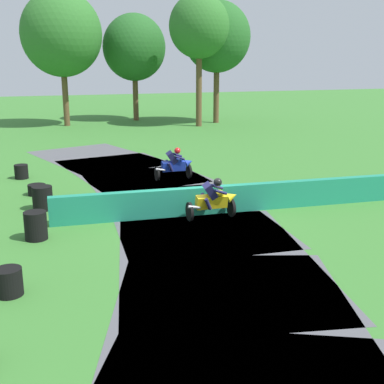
# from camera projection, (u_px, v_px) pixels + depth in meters

# --- Properties ---
(ground_plane) EXTENTS (120.00, 120.00, 0.00)m
(ground_plane) POSITION_uv_depth(u_px,v_px,m) (190.00, 215.00, 16.17)
(ground_plane) COLOR #38752D
(track_asphalt) EXTENTS (9.19, 30.28, 0.01)m
(track_asphalt) POSITION_uv_depth(u_px,v_px,m) (160.00, 217.00, 15.92)
(track_asphalt) COLOR #515156
(track_asphalt) RESTS_ON ground
(safety_barrier) EXTENTS (18.64, 1.45, 0.90)m
(safety_barrier) POSITION_uv_depth(u_px,v_px,m) (327.00, 191.00, 17.28)
(safety_barrier) COLOR #1E8466
(safety_barrier) RESTS_ON ground
(motorcycle_lead_yellow) EXTENTS (1.68, 0.78, 1.43)m
(motorcycle_lead_yellow) POSITION_uv_depth(u_px,v_px,m) (214.00, 199.00, 15.56)
(motorcycle_lead_yellow) COLOR black
(motorcycle_lead_yellow) RESTS_ON ground
(motorcycle_chase_blue) EXTENTS (1.68, 0.72, 1.43)m
(motorcycle_chase_blue) POSITION_uv_depth(u_px,v_px,m) (175.00, 164.00, 20.77)
(motorcycle_chase_blue) COLOR black
(motorcycle_chase_blue) RESTS_ON ground
(tire_stack_mid_a) EXTENTS (0.58, 0.58, 0.60)m
(tire_stack_mid_a) POSITION_uv_depth(u_px,v_px,m) (9.00, 282.00, 10.56)
(tire_stack_mid_a) COLOR black
(tire_stack_mid_a) RESTS_ON ground
(tire_stack_mid_b) EXTENTS (0.62, 0.62, 0.80)m
(tire_stack_mid_b) POSITION_uv_depth(u_px,v_px,m) (36.00, 226.00, 13.85)
(tire_stack_mid_b) COLOR black
(tire_stack_mid_b) RESTS_ON ground
(tire_stack_far) EXTENTS (0.67, 0.67, 0.80)m
(tire_stack_far) POSITION_uv_depth(u_px,v_px,m) (43.00, 198.00, 16.63)
(tire_stack_far) COLOR black
(tire_stack_far) RESTS_ON ground
(tire_stack_extra_a) EXTENTS (0.65, 0.65, 0.40)m
(tire_stack_extra_a) POSITION_uv_depth(u_px,v_px,m) (37.00, 190.00, 18.51)
(tire_stack_extra_a) COLOR black
(tire_stack_extra_a) RESTS_ON ground
(tire_stack_extra_b) EXTENTS (0.56, 0.56, 0.60)m
(tire_stack_extra_b) POSITION_uv_depth(u_px,v_px,m) (21.00, 172.00, 21.03)
(tire_stack_extra_b) COLOR black
(tire_stack_extra_b) RESTS_ON ground
(tree_far_left) EXTENTS (5.91, 5.91, 9.85)m
(tree_far_left) POSITION_uv_depth(u_px,v_px,m) (61.00, 34.00, 36.51)
(tree_far_left) COLOR brown
(tree_far_left) RESTS_ON ground
(tree_far_right) EXTENTS (5.18, 5.18, 9.35)m
(tree_far_right) POSITION_uv_depth(u_px,v_px,m) (217.00, 37.00, 38.44)
(tree_far_right) COLOR brown
(tree_far_right) RESTS_ON ground
(tree_mid_rise) EXTENTS (5.07, 5.07, 8.54)m
(tree_mid_rise) POSITION_uv_depth(u_px,v_px,m) (134.00, 48.00, 40.26)
(tree_mid_rise) COLOR brown
(tree_mid_rise) RESTS_ON ground
(tree_behind_barrier) EXTENTS (4.41, 4.41, 9.59)m
(tree_behind_barrier) POSITION_uv_depth(u_px,v_px,m) (199.00, 27.00, 36.14)
(tree_behind_barrier) COLOR brown
(tree_behind_barrier) RESTS_ON ground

